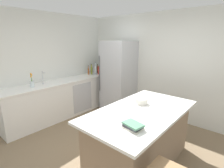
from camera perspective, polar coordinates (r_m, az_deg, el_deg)
name	(u,v)px	position (r m, az deg, el deg)	size (l,w,h in m)	color
ground_plane	(108,161)	(3.13, -1.39, -24.03)	(7.20, 7.20, 0.00)	#7A664C
wall_rear	(170,67)	(4.42, 18.66, 5.34)	(6.00, 0.10, 2.60)	silver
wall_left	(32,68)	(4.53, -25.12, 4.93)	(0.10, 6.00, 2.60)	silver
counter_run_left	(64,98)	(4.69, -15.66, -4.44)	(0.64, 3.05, 0.93)	silver
kitchen_island	(140,136)	(2.89, 9.31, -16.78)	(1.05, 1.92, 0.91)	#8E755B
refrigerator	(119,77)	(4.75, 2.17, 2.49)	(0.77, 0.79, 1.91)	#B7BABF
sink_faucet	(43,77)	(4.33, -21.91, 2.05)	(0.15, 0.05, 0.30)	silver
flower_vase	(32,83)	(4.16, -25.01, 0.28)	(0.09, 0.09, 0.31)	silver
wine_bottle	(103,68)	(5.37, -3.15, 5.41)	(0.07, 0.07, 0.40)	#19381E
syrup_bottle	(98,69)	(5.40, -4.79, 4.85)	(0.06, 0.06, 0.27)	#5B3319
hot_sauce_bottle	(99,71)	(5.23, -4.48, 4.38)	(0.05, 0.05, 0.25)	red
soda_bottle	(96,70)	(5.20, -5.47, 4.80)	(0.08, 0.08, 0.36)	silver
olive_oil_bottle	(92,70)	(5.19, -6.81, 4.55)	(0.06, 0.06, 0.31)	olive
vinegar_bottle	(89,71)	(5.15, -7.78, 4.23)	(0.05, 0.05, 0.28)	#994C23
cookbook_stack	(133,126)	(2.14, 6.99, -13.63)	(0.27, 0.21, 0.07)	silver
mixing_bowl	(141,101)	(2.92, 9.74, -5.55)	(0.21, 0.21, 0.10)	silver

